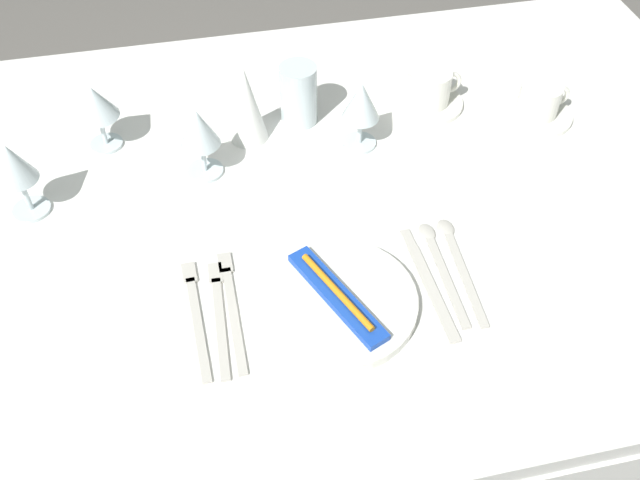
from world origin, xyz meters
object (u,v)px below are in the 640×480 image
(toothbrush_package, at_px, (337,295))
(wine_glass_centre, at_px, (95,105))
(coffee_cup_left, at_px, (540,99))
(coffee_cup_right, at_px, (430,86))
(fork_inner, at_px, (219,313))
(napkin_folded, at_px, (246,104))
(fork_salad, at_px, (196,314))
(spoon_dessert, at_px, (457,257))
(dinner_plate, at_px, (337,302))
(wine_glass_right, at_px, (361,104))
(spoon_soup, at_px, (438,260))
(dinner_knife, at_px, (430,285))
(wine_glass_far, at_px, (199,131))
(drink_tumbler, at_px, (299,98))
(fork_outer, at_px, (232,305))
(wine_glass_left, at_px, (14,167))

(toothbrush_package, xyz_separation_m, wine_glass_centre, (-0.34, 0.46, 0.07))
(toothbrush_package, relative_size, coffee_cup_left, 2.04)
(coffee_cup_right, bearing_deg, fork_inner, -137.39)
(fork_inner, relative_size, napkin_folded, 1.40)
(fork_salad, xyz_separation_m, spoon_dessert, (0.42, 0.02, 0.00))
(dinner_plate, bearing_deg, spoon_dessert, 13.84)
(coffee_cup_left, height_order, wine_glass_right, wine_glass_right)
(fork_inner, bearing_deg, coffee_cup_right, 42.61)
(fork_salad, height_order, spoon_soup, spoon_soup)
(wine_glass_centre, bearing_deg, dinner_plate, -53.63)
(dinner_plate, xyz_separation_m, fork_salad, (-0.21, 0.03, -0.01))
(fork_inner, xyz_separation_m, coffee_cup_left, (0.67, 0.35, 0.04))
(dinner_knife, distance_m, wine_glass_far, 0.47)
(wine_glass_far, bearing_deg, spoon_soup, -40.38)
(wine_glass_far, distance_m, drink_tumbler, 0.23)
(toothbrush_package, height_order, fork_outer, toothbrush_package)
(fork_outer, height_order, wine_glass_centre, wine_glass_centre)
(spoon_soup, bearing_deg, spoon_dessert, -0.22)
(dinner_plate, relative_size, fork_inner, 1.13)
(wine_glass_right, bearing_deg, spoon_dessert, -74.83)
(drink_tumbler, height_order, napkin_folded, napkin_folded)
(fork_salad, height_order, wine_glass_right, wine_glass_right)
(fork_salad, distance_m, dinner_knife, 0.36)
(dinner_plate, xyz_separation_m, spoon_soup, (0.18, 0.05, -0.01))
(wine_glass_left, xyz_separation_m, wine_glass_far, (0.30, 0.04, -0.01))
(dinner_plate, bearing_deg, napkin_folded, 99.54)
(dinner_plate, xyz_separation_m, wine_glass_right, (0.13, 0.36, 0.08))
(dinner_knife, height_order, spoon_dessert, spoon_dessert)
(spoon_dessert, distance_m, napkin_folded, 0.48)
(spoon_soup, bearing_deg, drink_tumbler, 110.11)
(dinner_knife, distance_m, wine_glass_centre, 0.67)
(coffee_cup_left, relative_size, wine_glass_left, 0.70)
(toothbrush_package, xyz_separation_m, coffee_cup_right, (0.29, 0.45, 0.02))
(dinner_plate, height_order, wine_glass_left, wine_glass_left)
(toothbrush_package, height_order, wine_glass_centre, wine_glass_centre)
(dinner_knife, height_order, wine_glass_right, wine_glass_right)
(fork_salad, height_order, coffee_cup_right, coffee_cup_right)
(fork_outer, relative_size, wine_glass_centre, 1.78)
(toothbrush_package, distance_m, wine_glass_left, 0.56)
(coffee_cup_left, bearing_deg, spoon_soup, -134.00)
(fork_salad, distance_m, napkin_folded, 0.43)
(fork_outer, height_order, napkin_folded, napkin_folded)
(wine_glass_far, bearing_deg, coffee_cup_left, 2.34)
(fork_salad, distance_m, coffee_cup_right, 0.66)
(coffee_cup_left, xyz_separation_m, wine_glass_left, (-0.96, -0.06, 0.06))
(fork_inner, relative_size, wine_glass_far, 1.60)
(fork_outer, height_order, spoon_soup, spoon_soup)
(dinner_plate, bearing_deg, toothbrush_package, 0.00)
(fork_inner, bearing_deg, drink_tumbler, 64.58)
(spoon_soup, relative_size, wine_glass_right, 1.60)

